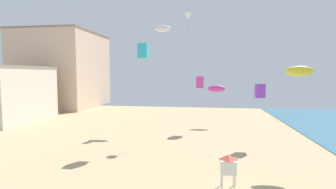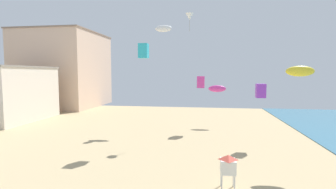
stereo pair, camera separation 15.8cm
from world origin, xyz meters
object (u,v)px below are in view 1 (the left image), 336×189
(lifeguard_stand, at_px, (228,164))
(kite_white_delta, at_px, (189,17))
(kite_magenta_parafoil, at_px, (216,89))
(kite_purple_box, at_px, (260,91))
(kite_yellow_parafoil, at_px, (299,71))
(kite_magenta_box, at_px, (200,82))
(kite_white_parafoil, at_px, (163,29))
(kite_orange_box, at_px, (141,52))
(kite_cyan_box, at_px, (143,51))

(lifeguard_stand, height_order, kite_white_delta, kite_white_delta)
(kite_magenta_parafoil, height_order, kite_purple_box, kite_purple_box)
(lifeguard_stand, relative_size, kite_white_delta, 1.08)
(kite_yellow_parafoil, distance_m, kite_magenta_box, 15.74)
(lifeguard_stand, distance_m, kite_magenta_parafoil, 23.43)
(kite_white_parafoil, bearing_deg, kite_yellow_parafoil, -44.84)
(kite_magenta_box, bearing_deg, kite_yellow_parafoil, -54.35)
(kite_magenta_parafoil, bearing_deg, kite_white_delta, -119.57)
(kite_purple_box, bearing_deg, kite_magenta_parafoil, 112.22)
(kite_white_parafoil, height_order, kite_orange_box, kite_white_parafoil)
(lifeguard_stand, height_order, kite_orange_box, kite_orange_box)
(kite_white_delta, bearing_deg, kite_cyan_box, -128.21)
(kite_yellow_parafoil, xyz_separation_m, kite_purple_box, (-2.10, 6.07, -2.20))
(lifeguard_stand, relative_size, kite_yellow_parafoil, 1.03)
(kite_yellow_parafoil, distance_m, kite_cyan_box, 16.08)
(kite_white_parafoil, height_order, kite_yellow_parafoil, kite_white_parafoil)
(kite_orange_box, relative_size, kite_yellow_parafoil, 0.38)
(kite_white_parafoil, height_order, kite_magenta_parafoil, kite_white_parafoil)
(lifeguard_stand, xyz_separation_m, kite_white_parafoil, (-8.30, 20.89, 13.55))
(kite_magenta_parafoil, relative_size, kite_yellow_parafoil, 1.13)
(lifeguard_stand, xyz_separation_m, kite_magenta_box, (-2.44, 18.71, 5.36))
(kite_yellow_parafoil, xyz_separation_m, kite_cyan_box, (-15.42, 3.88, 2.35))
(kite_cyan_box, height_order, kite_purple_box, kite_cyan_box)
(kite_white_delta, bearing_deg, kite_white_parafoil, 131.35)
(lifeguard_stand, bearing_deg, kite_purple_box, 53.92)
(kite_white_parafoil, distance_m, kite_cyan_box, 11.88)
(kite_yellow_parafoil, relative_size, kite_white_delta, 1.05)
(kite_yellow_parafoil, height_order, kite_magenta_box, kite_yellow_parafoil)
(kite_magenta_parafoil, relative_size, kite_cyan_box, 1.71)
(kite_orange_box, xyz_separation_m, kite_white_delta, (6.93, -1.66, 4.39))
(kite_white_parafoil, bearing_deg, lifeguard_stand, -68.33)
(lifeguard_stand, bearing_deg, kite_white_parafoil, 96.46)
(lifeguard_stand, bearing_deg, kite_magenta_parafoil, 74.54)
(kite_magenta_parafoil, bearing_deg, kite_white_parafoil, -165.52)
(kite_magenta_parafoil, xyz_separation_m, kite_yellow_parafoil, (6.60, -17.08, 2.64))
(kite_magenta_box, distance_m, kite_cyan_box, 11.51)
(kite_yellow_parafoil, height_order, kite_purple_box, kite_yellow_parafoil)
(kite_purple_box, bearing_deg, kite_cyan_box, -170.63)
(kite_cyan_box, bearing_deg, kite_magenta_parafoil, 56.23)
(kite_orange_box, height_order, kite_white_delta, kite_white_delta)
(kite_orange_box, bearing_deg, kite_purple_box, -19.72)
(kite_magenta_parafoil, distance_m, kite_cyan_box, 16.65)
(kite_white_parafoil, bearing_deg, kite_purple_box, -34.42)
(kite_white_parafoil, xyz_separation_m, kite_cyan_box, (-0.43, -11.03, -4.38))
(kite_white_parafoil, relative_size, kite_purple_box, 1.62)
(kite_orange_box, relative_size, kite_purple_box, 0.58)
(kite_white_parafoil, height_order, kite_purple_box, kite_white_parafoil)
(kite_orange_box, bearing_deg, kite_yellow_parafoil, -33.48)
(lifeguard_stand, height_order, kite_cyan_box, kite_cyan_box)
(kite_magenta_parafoil, xyz_separation_m, kite_purple_box, (4.50, -11.00, 0.44))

